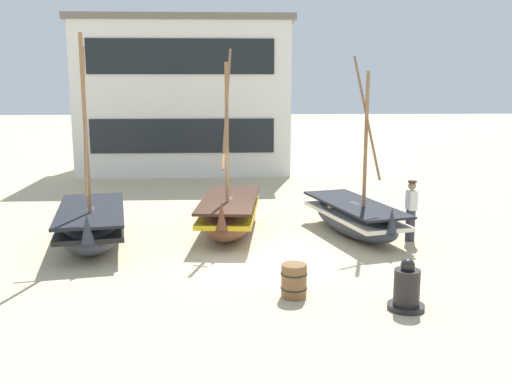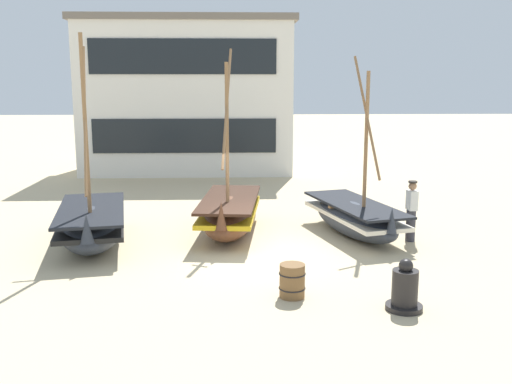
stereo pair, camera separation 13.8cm
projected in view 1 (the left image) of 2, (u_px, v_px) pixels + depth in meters
ground_plane at (258, 253)px, 15.09m from camera, size 120.00×120.00×0.00m
fishing_boat_near_left at (355, 217)px, 16.70m from camera, size 2.47×4.39×5.03m
fishing_boat_centre_large at (92, 225)px, 15.65m from camera, size 2.44×4.52×5.52m
fishing_boat_far_right at (229, 214)px, 16.82m from camera, size 1.92×4.32×5.25m
fisherman_by_hull at (411, 211)px, 16.06m from camera, size 0.26×0.38×1.68m
capstan_winch at (407, 289)px, 11.31m from camera, size 0.72×0.72×1.02m
wooden_barrel at (294, 281)px, 11.95m from camera, size 0.56×0.56×0.70m
harbor_building_main at (186, 95)px, 28.44m from camera, size 10.13×5.60×7.23m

